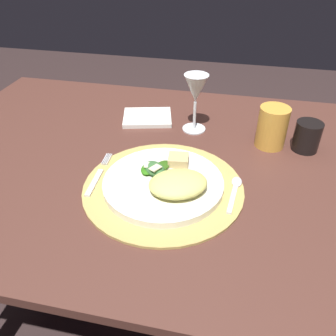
% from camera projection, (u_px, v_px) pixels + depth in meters
% --- Properties ---
extents(ground_plane, '(6.00, 6.00, 0.00)m').
position_uv_depth(ground_plane, '(178.00, 327.00, 1.29)').
color(ground_plane, '#302322').
extents(dining_table, '(1.40, 0.86, 0.75)m').
position_uv_depth(dining_table, '(182.00, 203.00, 0.93)').
color(dining_table, '#4E2C24').
rests_on(dining_table, ground).
extents(placemat, '(0.35, 0.35, 0.01)m').
position_uv_depth(placemat, '(163.00, 187.00, 0.76)').
color(placemat, tan).
rests_on(placemat, dining_table).
extents(dinner_plate, '(0.26, 0.26, 0.02)m').
position_uv_depth(dinner_plate, '(163.00, 183.00, 0.76)').
color(dinner_plate, white).
rests_on(dinner_plate, placemat).
extents(pasta_serving, '(0.15, 0.14, 0.03)m').
position_uv_depth(pasta_serving, '(178.00, 184.00, 0.71)').
color(pasta_serving, '#D7D36D').
rests_on(pasta_serving, dinner_plate).
extents(salad_greens, '(0.07, 0.08, 0.03)m').
position_uv_depth(salad_greens, '(155.00, 168.00, 0.77)').
color(salad_greens, '#2B6D13').
rests_on(salad_greens, dinner_plate).
extents(bread_piece, '(0.05, 0.05, 0.02)m').
position_uv_depth(bread_piece, '(178.00, 160.00, 0.80)').
color(bread_piece, tan).
rests_on(bread_piece, dinner_plate).
extents(fork, '(0.02, 0.16, 0.00)m').
position_uv_depth(fork, '(98.00, 176.00, 0.79)').
color(fork, silver).
rests_on(fork, placemat).
extents(spoon, '(0.03, 0.13, 0.01)m').
position_uv_depth(spoon, '(235.00, 188.00, 0.75)').
color(spoon, silver).
rests_on(spoon, placemat).
extents(napkin, '(0.16, 0.14, 0.01)m').
position_uv_depth(napkin, '(147.00, 117.00, 1.03)').
color(napkin, white).
rests_on(napkin, dining_table).
extents(wine_glass, '(0.07, 0.07, 0.16)m').
position_uv_depth(wine_glass, '(195.00, 91.00, 0.91)').
color(wine_glass, silver).
rests_on(wine_glass, dining_table).
extents(amber_tumbler, '(0.08, 0.08, 0.11)m').
position_uv_depth(amber_tumbler, '(272.00, 127.00, 0.88)').
color(amber_tumbler, gold).
rests_on(amber_tumbler, dining_table).
extents(dark_tumbler, '(0.07, 0.07, 0.08)m').
position_uv_depth(dark_tumbler, '(307.00, 136.00, 0.87)').
color(dark_tumbler, black).
rests_on(dark_tumbler, dining_table).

